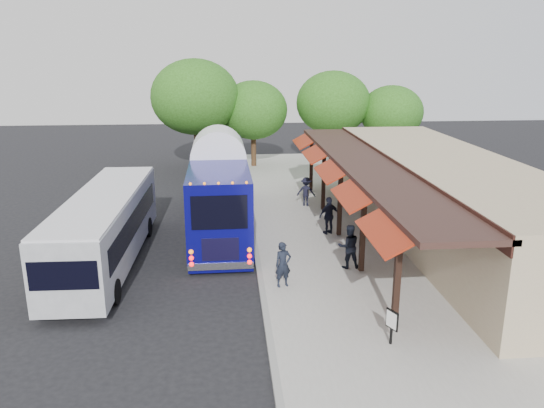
# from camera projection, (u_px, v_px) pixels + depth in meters

# --- Properties ---
(ground) EXTENTS (90.00, 90.00, 0.00)m
(ground) POSITION_uv_depth(u_px,v_px,m) (259.00, 279.00, 19.29)
(ground) COLOR black
(ground) RESTS_ON ground
(sidewalk) EXTENTS (10.00, 40.00, 0.15)m
(sidewalk) POSITION_uv_depth(u_px,v_px,m) (366.00, 237.00, 23.51)
(sidewalk) COLOR #9E9B93
(sidewalk) RESTS_ON ground
(curb) EXTENTS (0.20, 40.00, 0.16)m
(curb) POSITION_uv_depth(u_px,v_px,m) (254.00, 240.00, 23.11)
(curb) COLOR gray
(curb) RESTS_ON ground
(station_shelter) EXTENTS (8.15, 20.00, 3.60)m
(station_shelter) POSITION_uv_depth(u_px,v_px,m) (443.00, 197.00, 23.30)
(station_shelter) COLOR tan
(station_shelter) RESTS_ON ground
(coach_bus) EXTENTS (2.62, 11.73, 3.73)m
(coach_bus) POSITION_uv_depth(u_px,v_px,m) (219.00, 186.00, 24.54)
(coach_bus) COLOR #090861
(coach_bus) RESTS_ON ground
(city_bus) EXTENTS (2.48, 10.38, 2.78)m
(city_bus) POSITION_uv_depth(u_px,v_px,m) (106.00, 226.00, 20.39)
(city_bus) COLOR #93959B
(city_bus) RESTS_ON ground
(ped_a) EXTENTS (0.66, 0.53, 1.59)m
(ped_a) POSITION_uv_depth(u_px,v_px,m) (283.00, 265.00, 18.18)
(ped_a) COLOR black
(ped_a) RESTS_ON sidewalk
(ped_b) EXTENTS (0.84, 0.67, 1.69)m
(ped_b) POSITION_uv_depth(u_px,v_px,m) (349.00, 246.00, 19.77)
(ped_b) COLOR black
(ped_b) RESTS_ON sidewalk
(ped_c) EXTENTS (1.07, 0.76, 1.69)m
(ped_c) POSITION_uv_depth(u_px,v_px,m) (329.00, 215.00, 23.52)
(ped_c) COLOR black
(ped_c) RESTS_ON sidewalk
(ped_d) EXTENTS (1.11, 0.83, 1.53)m
(ped_d) POSITION_uv_depth(u_px,v_px,m) (306.00, 192.00, 27.92)
(ped_d) COLOR black
(ped_d) RESTS_ON sidewalk
(sign_board) EXTENTS (0.23, 0.44, 1.02)m
(sign_board) POSITION_uv_depth(u_px,v_px,m) (392.00, 321.00, 14.54)
(sign_board) COLOR black
(sign_board) RESTS_ON sidewalk
(tree_left) EXTENTS (4.81, 4.81, 6.15)m
(tree_left) POSITION_uv_depth(u_px,v_px,m) (253.00, 110.00, 37.04)
(tree_left) COLOR #382314
(tree_left) RESTS_ON ground
(tree_mid) EXTENTS (5.30, 5.30, 6.79)m
(tree_mid) POSITION_uv_depth(u_px,v_px,m) (333.00, 103.00, 37.90)
(tree_mid) COLOR #382314
(tree_mid) RESTS_ON ground
(tree_right) EXTENTS (4.51, 4.51, 5.78)m
(tree_right) POSITION_uv_depth(u_px,v_px,m) (391.00, 112.00, 37.94)
(tree_right) COLOR #382314
(tree_right) RESTS_ON ground
(tree_far) EXTENTS (5.97, 5.97, 7.64)m
(tree_far) POSITION_uv_depth(u_px,v_px,m) (195.00, 97.00, 35.68)
(tree_far) COLOR #382314
(tree_far) RESTS_ON ground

